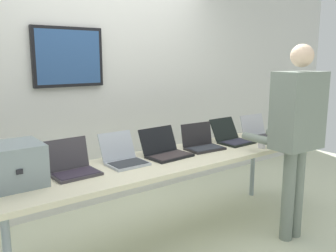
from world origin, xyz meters
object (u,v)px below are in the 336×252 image
Objects in this scene: coffee_mug at (262,143)px; laptop_station_4 at (232,137)px; equipment_box at (12,165)px; laptop_station_0 at (72,166)px; laptop_station_1 at (123,157)px; laptop_station_2 at (165,150)px; laptop_station_5 at (259,132)px; person at (297,124)px; laptop_station_3 at (202,143)px; workbench at (170,163)px.

laptop_station_4 is at bearing 99.83° from coffee_mug.
equipment_box is at bearing 179.53° from laptop_station_4.
laptop_station_0 is 1.78m from coffee_mug.
laptop_station_2 is at bearing -2.86° from laptop_station_1.
laptop_station_5 is 0.48m from coffee_mug.
laptop_station_0 is 2.10m from laptop_station_5.
laptop_station_1 is (0.43, 0.01, -0.00)m from laptop_station_0.
laptop_station_3 is at bearing 123.16° from person.
person is at bearing -18.63° from equipment_box.
laptop_station_4 is at bearing -0.22° from laptop_station_0.
coffee_mug reaches higher than workbench.
laptop_station_4 is 3.85× the size of coffee_mug.
laptop_station_2 is 0.43m from laptop_station_3.
person is at bearing -118.12° from laptop_station_5.
coffee_mug is (0.02, 0.37, -0.24)m from person.
laptop_station_3 is 0.42m from laptop_station_4.
laptop_station_2 is 1.08× the size of laptop_station_4.
laptop_station_4 is (0.85, 0.01, -0.00)m from laptop_station_2.
laptop_station_1 is 1.66m from laptop_station_5.
laptop_station_0 is 0.93× the size of laptop_station_4.
person is (2.14, -0.72, 0.14)m from equipment_box.
laptop_station_0 is 1.27m from laptop_station_3.
equipment_box reaches higher than laptop_station_2.
laptop_station_3 is at bearing -0.08° from laptop_station_2.
workbench is at bearing -90.95° from laptop_station_2.
laptop_station_0 is at bearing 179.31° from laptop_station_3.
laptop_station_2 is 0.96m from coffee_mug.
laptop_station_1 reaches higher than workbench.
laptop_station_3 is 0.21× the size of person.
laptop_station_2 reaches higher than coffee_mug.
laptop_station_3 is at bearing -1.44° from laptop_station_1.
laptop_station_5 is at bearing -0.06° from laptop_station_2.
laptop_station_2 is 0.85m from laptop_station_4.
laptop_station_3 is 0.83m from laptop_station_5.
coffee_mug is at bearing -15.42° from workbench.
laptop_station_1 is at bearing 166.88° from workbench.
coffee_mug is (0.91, -0.25, 0.10)m from workbench.
laptop_station_5 is (1.66, -0.02, -0.00)m from laptop_station_1.
equipment_box is 2.11m from laptop_station_4.
equipment_box reaches higher than laptop_station_3.
workbench is at bearing -174.45° from laptop_station_4.
laptop_station_0 is at bearing 179.78° from laptop_station_4.
laptop_station_3 is 0.86m from person.
coffee_mug is (2.16, -0.35, -0.09)m from equipment_box.
equipment_box reaches higher than workbench.
equipment_box is at bearing 179.39° from laptop_station_5.
laptop_station_2 is at bearing 160.28° from coffee_mug.
workbench is at bearing -13.12° from laptop_station_1.
coffee_mug is (0.91, -0.32, -0.01)m from laptop_station_2.
laptop_station_0 is 0.94× the size of laptop_station_3.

